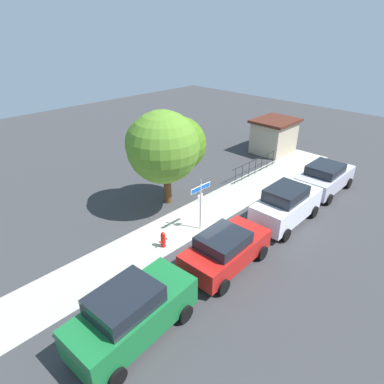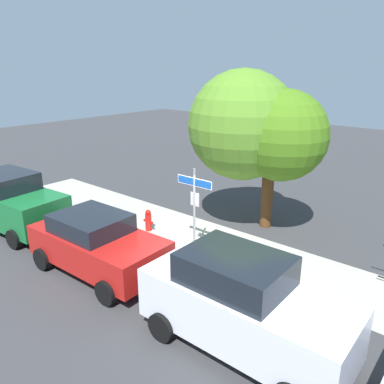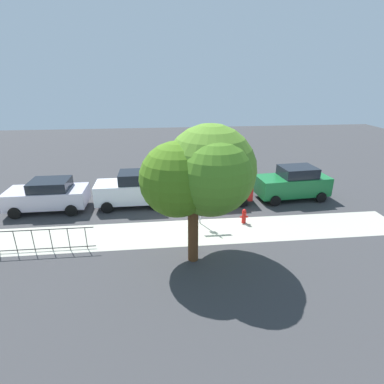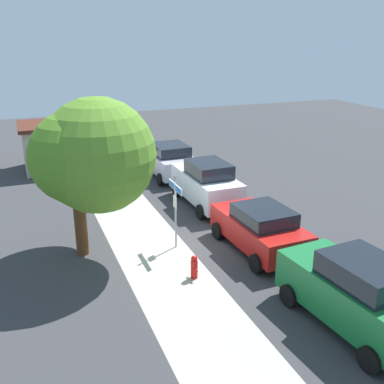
{
  "view_description": "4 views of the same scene",
  "coord_description": "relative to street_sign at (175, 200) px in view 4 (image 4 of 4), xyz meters",
  "views": [
    {
      "loc": [
        -9.99,
        -8.87,
        9.2
      ],
      "look_at": [
        0.18,
        1.08,
        1.78
      ],
      "focal_mm": 30.48,
      "sensor_mm": 36.0,
      "label": 1
    },
    {
      "loc": [
        6.95,
        -7.93,
        5.55
      ],
      "look_at": [
        0.19,
        0.15,
        2.06
      ],
      "focal_mm": 35.6,
      "sensor_mm": 36.0,
      "label": 2
    },
    {
      "loc": [
        1.96,
        14.21,
        7.22
      ],
      "look_at": [
        0.47,
        0.25,
        1.7
      ],
      "focal_mm": 28.06,
      "sensor_mm": 36.0,
      "label": 3
    },
    {
      "loc": [
        -13.81,
        5.26,
        7.28
      ],
      "look_at": [
        0.09,
        -0.23,
        2.02
      ],
      "focal_mm": 42.12,
      "sensor_mm": 36.0,
      "label": 4
    }
  ],
  "objects": [
    {
      "name": "ground_plane",
      "position": [
        -0.07,
        -0.4,
        -1.81
      ],
      "size": [
        60.0,
        60.0,
        0.0
      ],
      "primitive_type": "plane",
      "color": "#38383A"
    },
    {
      "name": "shade_tree",
      "position": [
        0.3,
        2.81,
        1.8
      ],
      "size": [
        4.65,
        3.99,
        5.51
      ],
      "color": "#55331A",
      "rests_on": "ground_plane"
    },
    {
      "name": "utility_shed",
      "position": [
        12.09,
        3.4,
        -0.48
      ],
      "size": [
        3.41,
        2.85,
        2.6
      ],
      "color": "tan",
      "rests_on": "ground_plane"
    },
    {
      "name": "fire_hydrant",
      "position": [
        -2.27,
        0.2,
        -1.42
      ],
      "size": [
        0.42,
        0.22,
        0.78
      ],
      "color": "red",
      "rests_on": "ground_plane"
    },
    {
      "name": "car_red",
      "position": [
        -1.32,
        -2.66,
        -0.95
      ],
      "size": [
        4.14,
        2.18,
        1.67
      ],
      "rotation": [
        0.0,
        0.0,
        0.04
      ],
      "color": "red",
      "rests_on": "ground_plane"
    },
    {
      "name": "car_white",
      "position": [
        3.48,
        -2.69,
        -0.79
      ],
      "size": [
        4.33,
        2.0,
        2.05
      ],
      "rotation": [
        0.0,
        0.0,
        0.01
      ],
      "color": "white",
      "rests_on": "ground_plane"
    },
    {
      "name": "car_green",
      "position": [
        -6.12,
        -2.75,
        -0.79
      ],
      "size": [
        4.46,
        2.29,
        2.03
      ],
      "rotation": [
        0.0,
        0.0,
        0.08
      ],
      "color": "#186D33",
      "rests_on": "ground_plane"
    },
    {
      "name": "iron_fence",
      "position": [
        7.51,
        1.9,
        -1.24
      ],
      "size": [
        5.17,
        0.04,
        1.07
      ],
      "color": "black",
      "rests_on": "ground_plane"
    },
    {
      "name": "sidewalk_strip",
      "position": [
        1.93,
        0.9,
        -1.8
      ],
      "size": [
        24.0,
        2.6,
        0.0
      ],
      "primitive_type": "cube",
      "color": "#ADAD9D",
      "rests_on": "ground_plane"
    },
    {
      "name": "car_silver",
      "position": [
        8.28,
        -2.56,
        -0.9
      ],
      "size": [
        4.31,
        2.16,
        1.78
      ],
      "rotation": [
        0.0,
        0.0,
        0.01
      ],
      "color": "silver",
      "rests_on": "ground_plane"
    },
    {
      "name": "street_sign",
      "position": [
        0.0,
        0.0,
        0.0
      ],
      "size": [
        1.29,
        0.07,
        2.7
      ],
      "color": "#9EA0A5",
      "rests_on": "ground_plane"
    }
  ]
}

